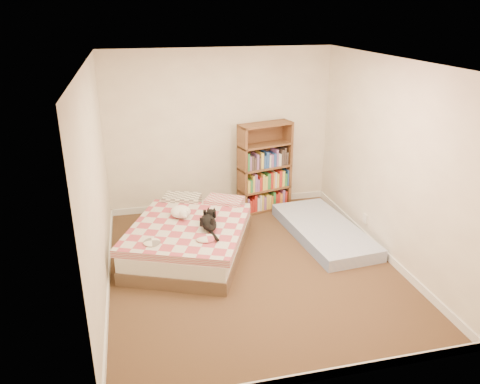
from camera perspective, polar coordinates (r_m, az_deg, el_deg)
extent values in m
cube|color=#4A321F|center=(5.95, 1.48, -9.07)|extent=(3.50, 4.00, 0.01)
cube|color=white|center=(5.15, 1.75, 15.63)|extent=(3.50, 4.00, 0.01)
cube|color=beige|center=(7.29, -2.44, 7.41)|extent=(3.50, 0.01, 2.50)
cube|color=beige|center=(3.69, 9.61, -7.67)|extent=(3.50, 0.01, 2.50)
cube|color=beige|center=(5.27, -17.11, 0.83)|extent=(0.01, 4.00, 2.50)
cube|color=beige|center=(6.09, 17.77, 3.50)|extent=(0.01, 4.00, 2.50)
cube|color=white|center=(7.66, -2.28, -1.34)|extent=(3.50, 0.02, 0.10)
cube|color=white|center=(4.40, 8.53, -21.37)|extent=(3.50, 0.02, 0.10)
cube|color=white|center=(5.79, -15.71, -10.33)|extent=(0.02, 4.00, 0.10)
cube|color=white|center=(6.54, 16.50, -6.54)|extent=(0.02, 4.00, 0.10)
cube|color=white|center=(6.74, 15.06, -3.14)|extent=(0.03, 0.09, 0.13)
cube|color=brown|center=(6.27, -5.96, -6.61)|extent=(1.96, 2.26, 0.17)
cube|color=silver|center=(6.18, -6.02, -5.14)|extent=(1.92, 2.22, 0.19)
cube|color=#B64350|center=(6.12, -6.07, -3.95)|extent=(1.89, 1.97, 0.09)
cube|color=#6E665D|center=(6.73, -9.53, -1.42)|extent=(0.61, 0.51, 0.14)
cube|color=#B64350|center=(6.79, -4.26, -0.96)|extent=(0.61, 0.51, 0.14)
cube|color=brown|center=(7.22, -0.03, 2.77)|extent=(0.11, 0.28, 1.41)
cube|color=brown|center=(7.44, 6.03, 3.22)|extent=(0.11, 0.28, 1.41)
cube|color=brown|center=(7.44, 2.77, 3.32)|extent=(0.82, 0.23, 1.41)
cube|color=brown|center=(7.56, 2.94, -1.92)|extent=(0.89, 0.48, 0.03)
cube|color=brown|center=(7.32, 3.05, 3.07)|extent=(0.89, 0.48, 0.03)
cube|color=brown|center=(7.13, 3.15, 8.22)|extent=(0.89, 0.48, 0.03)
cube|color=#7B92CE|center=(6.76, 10.16, -4.65)|extent=(0.99, 1.92, 0.17)
ellipsoid|color=black|center=(5.87, -3.86, -3.74)|extent=(0.31, 0.47, 0.14)
sphere|color=black|center=(6.08, -4.23, -2.71)|extent=(0.17, 0.17, 0.13)
cone|color=black|center=(6.08, -4.67, -2.12)|extent=(0.06, 0.06, 0.05)
cone|color=black|center=(6.09, -3.95, -2.06)|extent=(0.06, 0.06, 0.05)
cylinder|color=black|center=(5.65, -2.24, -5.20)|extent=(0.11, 0.25, 0.05)
ellipsoid|color=white|center=(6.21, -7.24, -2.39)|extent=(0.38, 0.39, 0.14)
sphere|color=white|center=(6.13, -6.39, -2.52)|extent=(0.16, 0.16, 0.11)
sphere|color=white|center=(6.11, -5.95, -2.74)|extent=(0.07, 0.07, 0.05)
sphere|color=white|center=(6.26, -8.37, -2.42)|extent=(0.09, 0.09, 0.06)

